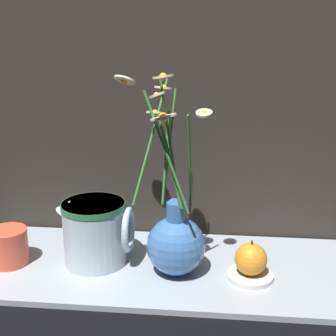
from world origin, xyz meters
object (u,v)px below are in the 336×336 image
Objects in this scene: vase_with_flowers at (175,238)px; yellow_mug at (7,246)px; ceramic_pitcher at (95,231)px; orange_fruit at (251,259)px.

vase_with_flowers reaches higher than yellow_mug.
vase_with_flowers is 0.17m from ceramic_pitcher.
orange_fruit is (0.50, -0.01, 0.00)m from yellow_mug.
yellow_mug is 0.58× the size of ceramic_pitcher.
vase_with_flowers is 0.15m from orange_fruit.
vase_with_flowers is 0.35m from yellow_mug.
yellow_mug is 0.50m from orange_fruit.
vase_with_flowers is 4.46× the size of yellow_mug.
orange_fruit reaches higher than yellow_mug.
yellow_mug is at bearing 178.61° from orange_fruit.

